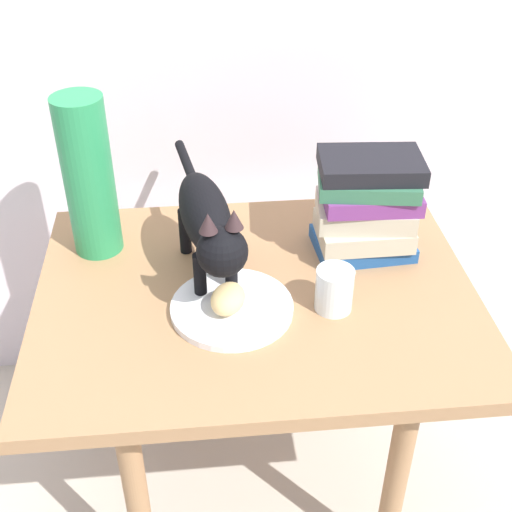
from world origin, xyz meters
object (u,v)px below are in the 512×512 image
at_px(bread_roll, 228,299).
at_px(green_vase, 89,177).
at_px(side_table, 256,318).
at_px(book_stack, 366,206).
at_px(plate, 232,308).
at_px(candle_jar, 334,291).
at_px(cat, 208,222).

bearing_deg(bread_roll, green_vase, 136.04).
distance_m(side_table, green_vase, 0.43).
bearing_deg(book_stack, side_table, -153.51).
height_order(plate, book_stack, book_stack).
relative_size(green_vase, candle_jar, 3.91).
relative_size(book_stack, green_vase, 0.64).
bearing_deg(side_table, candle_jar, -25.81).
relative_size(side_table, green_vase, 2.54).
bearing_deg(book_stack, cat, -167.25).
relative_size(plate, cat, 0.48).
bearing_deg(candle_jar, bread_roll, -178.86).
bearing_deg(plate, candle_jar, -2.57).
bearing_deg(green_vase, bread_roll, -43.96).
bearing_deg(book_stack, plate, -148.45).
xyz_separation_m(plate, bread_roll, (-0.01, -0.01, 0.03)).
bearing_deg(green_vase, candle_jar, -28.26).
relative_size(bread_roll, green_vase, 0.24).
height_order(plate, cat, cat).
bearing_deg(plate, bread_roll, -120.71).
height_order(green_vase, candle_jar, green_vase).
bearing_deg(side_table, green_vase, 150.70).
xyz_separation_m(bread_roll, cat, (-0.03, 0.11, 0.09)).
bearing_deg(candle_jar, side_table, 154.19).
distance_m(cat, candle_jar, 0.27).
distance_m(plate, candle_jar, 0.19).
xyz_separation_m(side_table, cat, (-0.09, 0.04, 0.20)).
xyz_separation_m(cat, book_stack, (0.32, 0.07, -0.03)).
xyz_separation_m(side_table, green_vase, (-0.31, 0.18, 0.24)).
height_order(bread_roll, candle_jar, candle_jar).
distance_m(side_table, cat, 0.22).
height_order(cat, green_vase, green_vase).
distance_m(cat, green_vase, 0.26).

